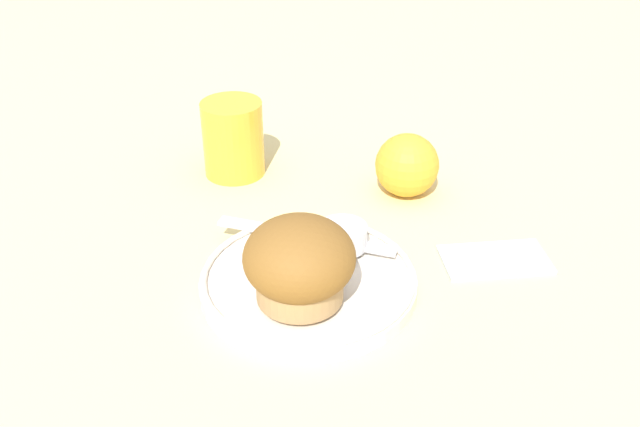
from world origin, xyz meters
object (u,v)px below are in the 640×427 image
at_px(muffin, 299,263).
at_px(juice_glass, 233,138).
at_px(orange_fruit, 407,165).
at_px(butter_knife, 305,236).

bearing_deg(muffin, juice_glass, 100.99).
distance_m(muffin, orange_fruit, 0.25).
relative_size(muffin, juice_glass, 1.08).
height_order(muffin, butter_knife, muffin).
bearing_deg(orange_fruit, juice_glass, 159.22).
relative_size(butter_knife, orange_fruit, 2.41).
xyz_separation_m(muffin, orange_fruit, (0.14, 0.20, -0.02)).
bearing_deg(butter_knife, muffin, -74.14).
xyz_separation_m(butter_knife, orange_fruit, (0.13, 0.11, 0.01)).
bearing_deg(orange_fruit, muffin, -124.80).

